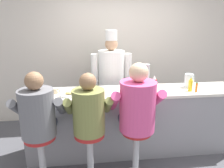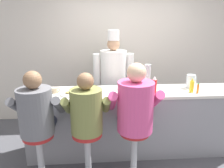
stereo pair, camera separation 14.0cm
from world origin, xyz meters
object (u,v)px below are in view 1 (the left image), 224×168
Objects in this scene: diner_seated_grey at (38,116)px; cup_stack_steel at (146,76)px; ketchup_bottle_red at (154,84)px; hot_sauce_bottle_orange at (196,87)px; diner_seated_olive at (89,115)px; mustard_bottle_yellow at (190,85)px; coffee_mug_tan at (54,91)px; cook_in_whites_near at (111,77)px; diner_seated_pink at (137,109)px; breakfast_plate at (70,94)px; cereal_bowl at (90,91)px; water_pitcher_clear at (189,80)px.

cup_stack_steel is at bearing 26.99° from diner_seated_grey.
diner_seated_grey is (-1.52, -0.48, -0.19)m from ketchup_bottle_red.
ketchup_bottle_red is at bearing 173.54° from hot_sauce_bottle_orange.
diner_seated_olive is (-0.90, -0.76, -0.27)m from cup_stack_steel.
diner_seated_grey reaches higher than mustard_bottle_yellow.
diner_seated_grey is at bearing 179.83° from diner_seated_olive.
hot_sauce_bottle_orange is 2.02m from coffee_mug_tan.
cook_in_whites_near is (0.43, 1.32, 0.11)m from diner_seated_olive.
diner_seated_pink is at bearing -127.05° from ketchup_bottle_red.
diner_seated_olive is at bearing -139.99° from cup_stack_steel.
ketchup_bottle_red is 0.29m from cup_stack_steel.
ketchup_bottle_red is 0.18× the size of diner_seated_olive.
diner_seated_grey is 1.16m from diner_seated_pink.
diner_seated_olive is at bearing -63.46° from breakfast_plate.
cup_stack_steel is 0.23× the size of diner_seated_pink.
diner_seated_olive is (-0.03, -0.55, -0.12)m from cereal_bowl.
breakfast_plate is 0.19× the size of diner_seated_grey.
diner_seated_olive is (-1.48, -0.47, -0.19)m from mustard_bottle_yellow.
hot_sauce_bottle_orange is 1.05m from diner_seated_pink.
cup_stack_steel is (-0.04, 0.28, 0.06)m from ketchup_bottle_red.
ketchup_bottle_red is at bearing 17.40° from diner_seated_grey.
ketchup_bottle_red is 1.07m from diner_seated_olive.
ketchup_bottle_red is 1.74× the size of hot_sauce_bottle_orange.
cook_in_whites_near is at bearing 140.92° from mustard_bottle_yellow.
diner_seated_pink is (-0.97, -0.67, -0.15)m from water_pitcher_clear.
coffee_mug_tan is 0.76m from diner_seated_olive.
mustard_bottle_yellow is 0.11× the size of cook_in_whites_near.
coffee_mug_tan is at bearing 151.20° from diner_seated_pink.
water_pitcher_clear is at bearing 5.71° from breakfast_plate.
coffee_mug_tan is at bearing 78.75° from diner_seated_grey.
mustard_bottle_yellow is 1.36m from cook_in_whites_near.
diner_seated_pink reaches higher than cereal_bowl.
cereal_bowl is at bearing 176.84° from mustard_bottle_yellow.
diner_seated_grey is (-1.48, -0.75, -0.26)m from cup_stack_steel.
water_pitcher_clear is 0.14× the size of diner_seated_grey.
diner_seated_olive reaches higher than hot_sauce_bottle_orange.
diner_seated_olive reaches higher than breakfast_plate.
diner_seated_olive is at bearing -179.44° from diner_seated_pink.
ketchup_bottle_red is at bearing -4.39° from cereal_bowl.
hot_sauce_bottle_orange is 0.10× the size of diner_seated_olive.
cereal_bowl is 0.56m from diner_seated_olive.
breakfast_plate is 1.19m from cup_stack_steel.
ketchup_bottle_red is at bearing 52.95° from diner_seated_pink.
ketchup_bottle_red reaches higher than mustard_bottle_yellow.
cook_in_whites_near is at bearing 50.92° from breakfast_plate.
water_pitcher_clear is at bearing 23.43° from diner_seated_olive.
diner_seated_grey is (-2.06, -0.47, -0.17)m from mustard_bottle_yellow.
diner_seated_pink is (-0.36, -0.47, -0.16)m from ketchup_bottle_red.
cook_in_whites_near is at bearing 62.72° from cereal_bowl.
cup_stack_steel is 0.85m from diner_seated_pink.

